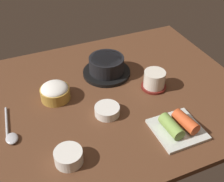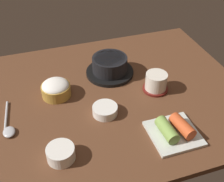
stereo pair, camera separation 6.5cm
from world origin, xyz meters
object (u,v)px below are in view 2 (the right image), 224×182
(rice_bowl, at_px, (56,88))
(stone_pot, at_px, (110,66))
(banchan_cup_center, at_px, (105,110))
(spoon, at_px, (8,127))
(kimchi_plate, at_px, (174,131))
(side_bowl_near, at_px, (61,153))
(tea_cup_with_saucer, at_px, (156,82))

(rice_bowl, bearing_deg, stone_pot, 17.15)
(stone_pot, height_order, rice_bowl, stone_pot)
(rice_bowl, distance_m, banchan_cup_center, 0.19)
(stone_pot, height_order, spoon, stone_pot)
(rice_bowl, relative_size, kimchi_plate, 0.71)
(stone_pot, bearing_deg, banchan_cup_center, -111.70)
(banchan_cup_center, relative_size, side_bowl_near, 1.04)
(banchan_cup_center, height_order, side_bowl_near, side_bowl_near)
(stone_pot, distance_m, kimchi_plate, 0.37)
(stone_pot, xyz_separation_m, spoon, (-0.38, -0.18, -0.03))
(side_bowl_near, bearing_deg, stone_pot, 53.86)
(stone_pot, relative_size, kimchi_plate, 1.27)
(tea_cup_with_saucer, distance_m, spoon, 0.51)
(stone_pot, xyz_separation_m, banchan_cup_center, (-0.08, -0.21, -0.02))
(kimchi_plate, bearing_deg, stone_pot, 103.18)
(rice_bowl, bearing_deg, banchan_cup_center, -46.79)
(tea_cup_with_saucer, relative_size, spoon, 0.53)
(tea_cup_with_saucer, relative_size, side_bowl_near, 1.15)
(banchan_cup_center, bearing_deg, tea_cup_with_saucer, 17.06)
(side_bowl_near, bearing_deg, spoon, 129.76)
(stone_pot, bearing_deg, kimchi_plate, -76.82)
(rice_bowl, bearing_deg, tea_cup_with_saucer, -12.95)
(side_bowl_near, relative_size, spoon, 0.46)
(stone_pot, xyz_separation_m, rice_bowl, (-0.22, -0.07, -0.00))
(side_bowl_near, bearing_deg, kimchi_plate, -3.18)
(kimchi_plate, xyz_separation_m, spoon, (-0.47, 0.18, -0.01))
(side_bowl_near, xyz_separation_m, spoon, (-0.13, 0.16, -0.01))
(tea_cup_with_saucer, bearing_deg, side_bowl_near, -152.21)
(banchan_cup_center, height_order, spoon, banchan_cup_center)
(stone_pot, bearing_deg, spoon, -154.79)
(tea_cup_with_saucer, bearing_deg, banchan_cup_center, -162.94)
(kimchi_plate, bearing_deg, rice_bowl, 135.65)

